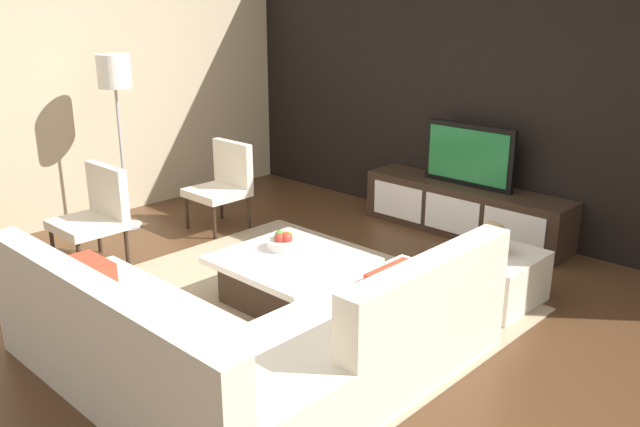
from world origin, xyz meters
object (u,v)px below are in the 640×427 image
Objects in this scene: television at (469,155)px; decorative_ball at (492,237)px; floor_lamp at (115,82)px; fruit_bowl at (284,241)px; coffee_table at (291,279)px; accent_chair_far at (224,180)px; ottoman at (489,276)px; media_console at (465,210)px; sectional_couch at (246,342)px; accent_chair_near at (96,210)px.

decorative_ball is at bearing -51.19° from television.
floor_lamp is 6.22× the size of fruit_bowl.
coffee_table is 1.20× the size of accent_chair_far.
floor_lamp is at bearing -164.38° from ottoman.
television is at bearing 82.69° from fruit_bowl.
floor_lamp is at bearing -164.38° from decorative_ball.
ottoman is (3.59, 1.00, -1.27)m from floor_lamp.
media_console is 0.89× the size of sectional_couch.
accent_chair_near is 3.35m from decorative_ball.
floor_lamp is (-2.63, -2.20, 1.22)m from media_console.
accent_chair_near reaches higher than fruit_bowl.
fruit_bowl is 0.32× the size of accent_chair_far.
television reaches higher than accent_chair_near.
sectional_couch is 2.12m from ottoman.
floor_lamp is (-2.53, 0.09, 1.27)m from coffee_table.
fruit_bowl is at bearing -97.31° from media_console.
accent_chair_near is at bearing -44.44° from floor_lamp.
floor_lamp is at bearing -139.99° from television.
fruit_bowl is at bearing -97.31° from television.
decorative_ball is at bearing 15.62° from floor_lamp.
media_console is 1.56m from decorative_ball.
ottoman is 0.32m from decorative_ball.
media_console is 3.31m from sectional_couch.
television is 1.65m from ottoman.
media_console is 2.30m from coffee_table.
fruit_bowl is (-0.79, 1.07, 0.15)m from sectional_couch.
fruit_bowl is (-0.18, 0.10, 0.23)m from coffee_table.
sectional_couch reaches higher than decorative_ball.
media_console is 2.45× the size of accent_chair_near.
accent_chair_far is at bearing -174.13° from decorative_ball.
decorative_ball is at bearing 11.74° from accent_chair_far.
accent_chair_far is at bearing 143.76° from sectional_couch.
sectional_couch is 1.37× the size of floor_lamp.
sectional_couch is at bearing -30.37° from accent_chair_far.
coffee_table is at bearing 7.06° from accent_chair_near.
sectional_couch is at bearing -81.09° from television.
accent_chair_near is 3.36m from ottoman.
floor_lamp is 2.56m from fruit_bowl.
accent_chair_far reaches higher than decorative_ball.
fruit_bowl is (-0.28, -2.20, 0.19)m from media_console.
television is at bearing 45.35° from accent_chair_near.
floor_lamp is (-3.14, 1.07, 1.18)m from sectional_couch.
ottoman is at bearing -51.18° from media_console.
coffee_table is 1.56m from decorative_ball.
media_console is 2.21× the size of television.
ottoman is (1.07, 1.10, -0.00)m from coffee_table.
coffee_table is at bearing -92.49° from media_console.
floor_lamp is at bearing -139.99° from media_console.
ottoman is 0.80× the size of accent_chair_far.
decorative_ball is at bearing 0.00° from ottoman.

